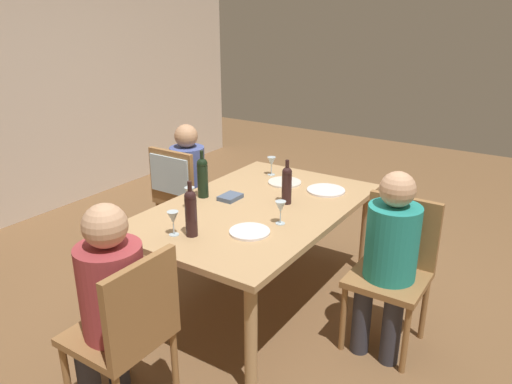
% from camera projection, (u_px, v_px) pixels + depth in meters
% --- Properties ---
extents(ground_plane, '(10.00, 10.00, 0.00)m').
position_uv_depth(ground_plane, '(256.00, 298.00, 3.58)').
color(ground_plane, brown).
extents(rear_room_partition, '(6.40, 0.12, 2.70)m').
position_uv_depth(rear_room_partition, '(6.00, 81.00, 4.53)').
color(rear_room_partition, beige).
rests_on(rear_room_partition, ground_plane).
extents(dining_table, '(1.75, 1.13, 0.72)m').
position_uv_depth(dining_table, '(256.00, 216.00, 3.35)').
color(dining_table, tan).
rests_on(dining_table, ground_plane).
extents(chair_left_end, '(0.44, 0.44, 0.92)m').
position_uv_depth(chair_left_end, '(129.00, 328.00, 2.37)').
color(chair_left_end, olive).
rests_on(chair_left_end, ground_plane).
extents(chair_near, '(0.44, 0.44, 0.92)m').
position_uv_depth(chair_near, '(394.00, 262.00, 2.98)').
color(chair_near, olive).
rests_on(chair_near, ground_plane).
extents(chair_far_right, '(0.46, 0.44, 0.92)m').
position_uv_depth(chair_far_right, '(179.00, 186.00, 4.07)').
color(chair_far_right, olive).
rests_on(chair_far_right, ground_plane).
extents(person_woman_host, '(0.32, 0.36, 1.16)m').
position_uv_depth(person_woman_host, '(110.00, 297.00, 2.38)').
color(person_woman_host, '#33333D').
rests_on(person_woman_host, ground_plane).
extents(person_man_bearded, '(0.35, 0.31, 1.13)m').
position_uv_depth(person_man_bearded, '(390.00, 251.00, 2.85)').
color(person_man_bearded, '#33333D').
rests_on(person_man_bearded, ground_plane).
extents(person_man_guest, '(0.33, 0.29, 1.10)m').
position_uv_depth(person_man_guest, '(190.00, 177.00, 4.17)').
color(person_man_guest, '#33333D').
rests_on(person_man_guest, ground_plane).
extents(wine_bottle_tall_green, '(0.07, 0.07, 0.31)m').
position_uv_depth(wine_bottle_tall_green, '(287.00, 184.00, 3.32)').
color(wine_bottle_tall_green, black).
rests_on(wine_bottle_tall_green, dining_table).
extents(wine_bottle_dark_red, '(0.07, 0.07, 0.34)m').
position_uv_depth(wine_bottle_dark_red, '(191.00, 212.00, 2.84)').
color(wine_bottle_dark_red, black).
rests_on(wine_bottle_dark_red, dining_table).
extents(wine_bottle_short_olive, '(0.08, 0.08, 0.34)m').
position_uv_depth(wine_bottle_short_olive, '(203.00, 176.00, 3.44)').
color(wine_bottle_short_olive, black).
rests_on(wine_bottle_short_olive, dining_table).
extents(wine_glass_near_left, '(0.07, 0.07, 0.15)m').
position_uv_depth(wine_glass_near_left, '(271.00, 162.00, 3.92)').
color(wine_glass_near_left, silver).
rests_on(wine_glass_near_left, dining_table).
extents(wine_glass_centre, '(0.07, 0.07, 0.15)m').
position_uv_depth(wine_glass_centre, '(173.00, 218.00, 2.86)').
color(wine_glass_centre, silver).
rests_on(wine_glass_centre, dining_table).
extents(wine_glass_near_right, '(0.07, 0.07, 0.15)m').
position_uv_depth(wine_glass_near_right, '(190.00, 194.00, 3.25)').
color(wine_glass_near_right, silver).
rests_on(wine_glass_near_right, dining_table).
extents(wine_glass_far, '(0.07, 0.07, 0.15)m').
position_uv_depth(wine_glass_far, '(281.00, 208.00, 3.02)').
color(wine_glass_far, silver).
rests_on(wine_glass_far, dining_table).
extents(dinner_plate_host, '(0.25, 0.25, 0.01)m').
position_uv_depth(dinner_plate_host, '(250.00, 232.00, 2.93)').
color(dinner_plate_host, white).
rests_on(dinner_plate_host, dining_table).
extents(dinner_plate_guest_left, '(0.25, 0.25, 0.01)m').
position_uv_depth(dinner_plate_guest_left, '(285.00, 182.00, 3.76)').
color(dinner_plate_guest_left, silver).
rests_on(dinner_plate_guest_left, dining_table).
extents(dinner_plate_guest_right, '(0.28, 0.28, 0.01)m').
position_uv_depth(dinner_plate_guest_right, '(326.00, 190.00, 3.59)').
color(dinner_plate_guest_right, white).
rests_on(dinner_plate_guest_right, dining_table).
extents(folded_napkin, '(0.16, 0.12, 0.03)m').
position_uv_depth(folded_napkin, '(230.00, 197.00, 3.44)').
color(folded_napkin, '#4C5B75').
rests_on(folded_napkin, dining_table).
extents(handbag, '(0.20, 0.30, 0.22)m').
position_uv_depth(handbag, '(215.00, 221.00, 4.61)').
color(handbag, brown).
rests_on(handbag, ground_plane).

